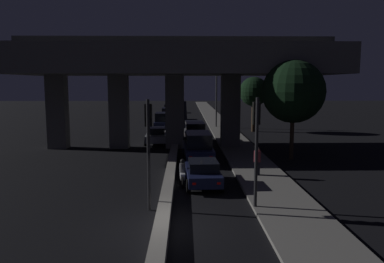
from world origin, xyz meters
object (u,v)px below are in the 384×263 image
Objects in this scene: car_silver_third at (195,132)px; motorcycle_white_filtering_near at (182,174)px; traffic_light_left_of_median at (148,135)px; car_dark_blue_second at (198,146)px; motorcycle_black_filtering_far at (182,135)px; pedestrian_on_sidewalk at (257,161)px; car_dark_blue_lead at (203,172)px; car_silver_lead_oncoming at (156,135)px; car_dark_blue_second_oncoming at (162,121)px; car_grey_fourth_oncoming at (169,108)px; traffic_light_right_of_median at (256,134)px; car_dark_red_third_oncoming at (167,113)px; street_lamp at (214,92)px; motorcycle_blue_filtering_mid at (184,148)px.

car_silver_third is 2.43× the size of motorcycle_white_filtering_near.
car_dark_blue_second is (2.45, 9.99, -2.20)m from traffic_light_left_of_median.
traffic_light_left_of_median reaches higher than motorcycle_black_filtering_far.
pedestrian_on_sidewalk is at bearing -147.09° from car_dark_blue_second.
car_dark_blue_second is at bearing -2.42° from car_dark_blue_lead.
car_silver_third is 3.52m from car_silver_lead_oncoming.
car_dark_blue_second_oncoming reaches higher than car_silver_lead_oncoming.
pedestrian_on_sidewalk reaches higher than car_grey_fourth_oncoming.
car_dark_blue_second is (-2.10, 9.99, -2.24)m from traffic_light_right_of_median.
traffic_light_left_of_median is 1.18× the size of car_dark_blue_lead.
car_dark_blue_second reaches higher than motorcycle_white_filtering_near.
traffic_light_left_of_median reaches higher than car_silver_lead_oncoming.
car_dark_red_third_oncoming is at bearing 3.64° from car_grey_fourth_oncoming.
car_silver_third is (-2.14, 17.95, -2.29)m from traffic_light_right_of_median.
car_dark_red_third_oncoming reaches higher than car_silver_lead_oncoming.
traffic_light_left_of_median is 18.18m from car_silver_lead_oncoming.
car_silver_lead_oncoming is at bearing 7.05° from motorcycle_white_filtering_near.
traffic_light_left_of_median is at bearing 163.87° from car_dark_blue_second.
street_lamp is 7.09m from car_dark_blue_second_oncoming.
street_lamp is 11.57m from motorcycle_black_filtering_far.
pedestrian_on_sidewalk is (3.23, -4.57, -0.10)m from car_dark_blue_second.
car_dark_blue_second is at bearing 12.53° from car_dark_blue_second_oncoming.
pedestrian_on_sidewalk is (1.13, 5.41, -2.34)m from traffic_light_right_of_median.
car_dark_blue_second_oncoming is 0.84× the size of car_grey_fourth_oncoming.
car_dark_blue_lead is 14.69m from car_silver_lead_oncoming.
traffic_light_right_of_median reaches higher than car_silver_third.
car_dark_blue_second_oncoming is (-1.15, 28.04, -2.23)m from traffic_light_left_of_median.
street_lamp is 26.04m from car_dark_blue_lead.
street_lamp is 1.69× the size of car_dark_blue_second.
motorcycle_white_filtering_near is at bearing 173.58° from car_silver_third.
motorcycle_black_filtering_far is at bearing 5.84° from car_dark_red_third_oncoming.
car_dark_blue_second is 2.15m from motorcycle_blue_filtering_mid.
motorcycle_blue_filtering_mid is (0.07, 7.89, 0.01)m from motorcycle_white_filtering_near.
motorcycle_blue_filtering_mid is (2.57, -27.86, -0.34)m from car_dark_red_third_oncoming.
motorcycle_white_filtering_near is at bearing 128.62° from traffic_light_right_of_median.
motorcycle_blue_filtering_mid is (-1.01, 8.13, -0.13)m from car_dark_blue_lead.
traffic_light_left_of_median is 2.39× the size of motorcycle_white_filtering_near.
motorcycle_black_filtering_far is at bearing 86.16° from traffic_light_left_of_median.
car_dark_blue_second is at bearing 101.86° from traffic_light_right_of_median.
car_dark_red_third_oncoming is at bearing 5.32° from motorcycle_black_filtering_far.
car_silver_lead_oncoming is 2.41× the size of motorcycle_black_filtering_far.
street_lamp is 24.23m from car_grey_fourth_oncoming.
car_grey_fourth_oncoming is (-3.86, 48.78, 0.06)m from car_dark_blue_lead.
traffic_light_left_of_median is 28.15m from car_dark_blue_second_oncoming.
car_grey_fourth_oncoming is 48.63m from motorcycle_white_filtering_near.
car_dark_blue_second is 8.74m from car_silver_lead_oncoming.
car_silver_third is at bearing 8.62° from car_grey_fourth_oncoming.
car_dark_blue_second_oncoming is at bearing -167.60° from street_lamp.
car_dark_blue_second_oncoming reaches higher than motorcycle_black_filtering_far.
street_lamp is 13.43m from car_silver_lead_oncoming.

